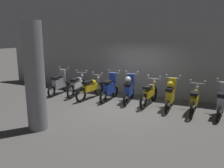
{
  "coord_description": "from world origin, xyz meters",
  "views": [
    {
      "loc": [
        3.25,
        -7.84,
        2.79
      ],
      "look_at": [
        -0.75,
        0.58,
        0.75
      ],
      "focal_mm": 35.46,
      "sensor_mm": 36.0,
      "label": 1
    }
  ],
  "objects_px": {
    "motorbike_slot_1": "(77,85)",
    "motorbike_slot_7": "(195,100)",
    "motorbike_slot_0": "(59,84)",
    "support_pillar": "(35,77)",
    "motorbike_slot_2": "(91,88)",
    "motorbike_slot_8": "(222,102)",
    "motorbike_slot_4": "(129,89)",
    "motorbike_slot_3": "(110,88)",
    "motorbike_slot_6": "(170,95)",
    "motorbike_slot_5": "(149,93)"
  },
  "relations": [
    {
      "from": "motorbike_slot_2",
      "to": "motorbike_slot_0",
      "type": "bearing_deg",
      "value": 179.41
    },
    {
      "from": "motorbike_slot_1",
      "to": "motorbike_slot_6",
      "type": "relative_size",
      "value": 1.16
    },
    {
      "from": "motorbike_slot_4",
      "to": "motorbike_slot_2",
      "type": "bearing_deg",
      "value": -172.85
    },
    {
      "from": "motorbike_slot_2",
      "to": "motorbike_slot_4",
      "type": "distance_m",
      "value": 1.78
    },
    {
      "from": "motorbike_slot_3",
      "to": "motorbike_slot_1",
      "type": "bearing_deg",
      "value": 176.87
    },
    {
      "from": "motorbike_slot_2",
      "to": "support_pillar",
      "type": "relative_size",
      "value": 0.61
    },
    {
      "from": "motorbike_slot_0",
      "to": "motorbike_slot_2",
      "type": "height_order",
      "value": "motorbike_slot_0"
    },
    {
      "from": "motorbike_slot_2",
      "to": "motorbike_slot_5",
      "type": "relative_size",
      "value": 1.0
    },
    {
      "from": "motorbike_slot_1",
      "to": "motorbike_slot_4",
      "type": "xyz_separation_m",
      "value": [
        2.65,
        -0.02,
        0.08
      ]
    },
    {
      "from": "motorbike_slot_6",
      "to": "motorbike_slot_8",
      "type": "bearing_deg",
      "value": -0.8
    },
    {
      "from": "motorbike_slot_5",
      "to": "motorbike_slot_6",
      "type": "xyz_separation_m",
      "value": [
        0.88,
        -0.2,
        0.08
      ]
    },
    {
      "from": "motorbike_slot_8",
      "to": "support_pillar",
      "type": "xyz_separation_m",
      "value": [
        -5.06,
        -3.55,
        1.08
      ]
    },
    {
      "from": "motorbike_slot_1",
      "to": "motorbike_slot_4",
      "type": "distance_m",
      "value": 2.65
    },
    {
      "from": "motorbike_slot_0",
      "to": "motorbike_slot_1",
      "type": "relative_size",
      "value": 0.87
    },
    {
      "from": "motorbike_slot_5",
      "to": "motorbike_slot_7",
      "type": "height_order",
      "value": "same"
    },
    {
      "from": "motorbike_slot_6",
      "to": "motorbike_slot_3",
      "type": "bearing_deg",
      "value": 177.22
    },
    {
      "from": "motorbike_slot_0",
      "to": "motorbike_slot_3",
      "type": "height_order",
      "value": "same"
    },
    {
      "from": "motorbike_slot_1",
      "to": "motorbike_slot_4",
      "type": "relative_size",
      "value": 1.16
    },
    {
      "from": "motorbike_slot_3",
      "to": "motorbike_slot_6",
      "type": "relative_size",
      "value": 1.0
    },
    {
      "from": "motorbike_slot_4",
      "to": "motorbike_slot_7",
      "type": "bearing_deg",
      "value": -5.2
    },
    {
      "from": "motorbike_slot_6",
      "to": "motorbike_slot_5",
      "type": "bearing_deg",
      "value": 167.36
    },
    {
      "from": "motorbike_slot_4",
      "to": "motorbike_slot_7",
      "type": "distance_m",
      "value": 2.67
    },
    {
      "from": "motorbike_slot_1",
      "to": "motorbike_slot_5",
      "type": "xyz_separation_m",
      "value": [
        3.54,
        -0.03,
        0.0
      ]
    },
    {
      "from": "motorbike_slot_4",
      "to": "motorbike_slot_8",
      "type": "height_order",
      "value": "same"
    },
    {
      "from": "motorbike_slot_2",
      "to": "motorbike_slot_3",
      "type": "xyz_separation_m",
      "value": [
        0.88,
        0.15,
        0.04
      ]
    },
    {
      "from": "motorbike_slot_7",
      "to": "motorbike_slot_4",
      "type": "bearing_deg",
      "value": 174.8
    },
    {
      "from": "motorbike_slot_0",
      "to": "support_pillar",
      "type": "xyz_separation_m",
      "value": [
        2.02,
        -3.58,
        1.08
      ]
    },
    {
      "from": "motorbike_slot_3",
      "to": "motorbike_slot_6",
      "type": "bearing_deg",
      "value": -2.78
    },
    {
      "from": "motorbike_slot_2",
      "to": "support_pillar",
      "type": "xyz_separation_m",
      "value": [
        0.25,
        -3.56,
        1.11
      ]
    },
    {
      "from": "motorbike_slot_4",
      "to": "motorbike_slot_8",
      "type": "bearing_deg",
      "value": -3.7
    },
    {
      "from": "motorbike_slot_0",
      "to": "motorbike_slot_5",
      "type": "distance_m",
      "value": 4.43
    },
    {
      "from": "motorbike_slot_2",
      "to": "motorbike_slot_4",
      "type": "height_order",
      "value": "motorbike_slot_4"
    },
    {
      "from": "motorbike_slot_4",
      "to": "support_pillar",
      "type": "distance_m",
      "value": 4.2
    },
    {
      "from": "motorbike_slot_7",
      "to": "motorbike_slot_8",
      "type": "xyz_separation_m",
      "value": [
        0.89,
        0.01,
        0.04
      ]
    },
    {
      "from": "motorbike_slot_1",
      "to": "motorbike_slot_7",
      "type": "distance_m",
      "value": 5.32
    },
    {
      "from": "motorbike_slot_6",
      "to": "motorbike_slot_8",
      "type": "relative_size",
      "value": 1.0
    },
    {
      "from": "motorbike_slot_7",
      "to": "motorbike_slot_8",
      "type": "distance_m",
      "value": 0.89
    },
    {
      "from": "motorbike_slot_0",
      "to": "motorbike_slot_8",
      "type": "distance_m",
      "value": 7.08
    },
    {
      "from": "motorbike_slot_2",
      "to": "motorbike_slot_6",
      "type": "distance_m",
      "value": 3.53
    },
    {
      "from": "motorbike_slot_3",
      "to": "motorbike_slot_7",
      "type": "relative_size",
      "value": 0.86
    },
    {
      "from": "motorbike_slot_1",
      "to": "motorbike_slot_7",
      "type": "relative_size",
      "value": 1.0
    },
    {
      "from": "motorbike_slot_0",
      "to": "motorbike_slot_5",
      "type": "xyz_separation_m",
      "value": [
        4.42,
        0.2,
        -0.04
      ]
    },
    {
      "from": "motorbike_slot_5",
      "to": "motorbike_slot_0",
      "type": "bearing_deg",
      "value": -177.46
    },
    {
      "from": "motorbike_slot_2",
      "to": "motorbike_slot_3",
      "type": "relative_size",
      "value": 1.16
    },
    {
      "from": "motorbike_slot_6",
      "to": "motorbike_slot_7",
      "type": "distance_m",
      "value": 0.89
    },
    {
      "from": "motorbike_slot_5",
      "to": "motorbike_slot_7",
      "type": "relative_size",
      "value": 1.0
    },
    {
      "from": "support_pillar",
      "to": "motorbike_slot_8",
      "type": "bearing_deg",
      "value": 35.09
    },
    {
      "from": "motorbike_slot_0",
      "to": "motorbike_slot_7",
      "type": "xyz_separation_m",
      "value": [
        6.19,
        -0.04,
        -0.04
      ]
    },
    {
      "from": "motorbike_slot_6",
      "to": "motorbike_slot_1",
      "type": "bearing_deg",
      "value": 177.08
    },
    {
      "from": "motorbike_slot_5",
      "to": "motorbike_slot_3",
      "type": "bearing_deg",
      "value": -177.76
    }
  ]
}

